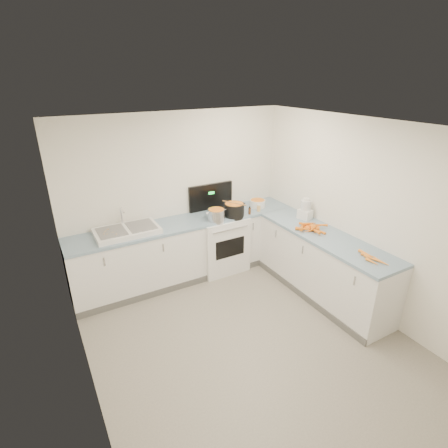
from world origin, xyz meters
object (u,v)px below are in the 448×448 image
sink (127,231)px  steel_pot (216,215)px  mixing_bowl (258,203)px  extract_bottle (250,211)px  black_pot (234,210)px  stove (220,241)px  food_processor (305,210)px  spice_jar (259,208)px

sink → steel_pot: sink is taller
mixing_bowl → extract_bottle: (-0.29, -0.21, -0.01)m
extract_bottle → black_pot: bearing=167.1°
stove → black_pot: size_ratio=4.40×
mixing_bowl → food_processor: food_processor is taller
sink → steel_pot: (1.30, -0.19, 0.04)m
mixing_bowl → extract_bottle: size_ratio=2.57×
stove → spice_jar: (0.62, -0.18, 0.52)m
sink → spice_jar: sink is taller
black_pot → food_processor: bearing=-35.2°
mixing_bowl → extract_bottle: mixing_bowl is taller
steel_pot → extract_bottle: steel_pot is taller
stove → extract_bottle: stove is taller
mixing_bowl → spice_jar: (-0.10, -0.17, -0.01)m
sink → extract_bottle: sink is taller
stove → black_pot: 0.60m
sink → food_processor: 2.63m
extract_bottle → mixing_bowl: bearing=35.5°
black_pot → spice_jar: bearing=-2.6°
steel_pot → extract_bottle: size_ratio=2.59×
steel_pot → mixing_bowl: (0.87, 0.17, -0.02)m
sink → black_pot: (1.62, -0.18, 0.05)m
sink → stove: bearing=-0.6°
stove → sink: size_ratio=1.58×
stove → mixing_bowl: 0.89m
steel_pot → black_pot: size_ratio=0.85×
stove → black_pot: (0.17, -0.16, 0.56)m
food_processor → sink: bearing=162.3°
stove → food_processor: stove is taller
steel_pot → black_pot: (0.32, 0.02, 0.01)m
spice_jar → black_pot: bearing=177.4°
stove → spice_jar: 0.82m
mixing_bowl → spice_jar: 0.20m
mixing_bowl → food_processor: (0.34, -0.77, 0.08)m
extract_bottle → stove: bearing=152.5°
black_pot → mixing_bowl: size_ratio=1.18×
stove → extract_bottle: size_ratio=13.35×
spice_jar → mixing_bowl: bearing=60.8°
sink → extract_bottle: bearing=-7.1°
steel_pot → spice_jar: steel_pot is taller
stove → sink: stove is taller
black_pot → food_processor: (0.88, -0.62, 0.05)m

